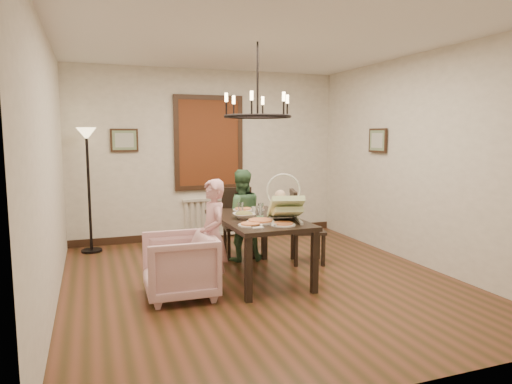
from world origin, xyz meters
TOP-DOWN VIEW (x-y plane):
  - room_shell at (0.00, 0.37)m, footprint 4.51×5.00m
  - dining_table at (0.00, 0.14)m, footprint 0.92×1.61m
  - chair_far at (0.09, 1.14)m, footprint 0.49×0.49m
  - chair_right at (0.87, 0.51)m, footprint 0.55×0.55m
  - armchair at (-1.01, -0.20)m, footprint 0.79×0.77m
  - elderly_woman at (-0.63, -0.16)m, footprint 0.28×0.40m
  - seated_man at (0.05, 0.95)m, footprint 0.55×0.45m
  - baby_bouncer at (0.21, -0.22)m, footprint 0.56×0.67m
  - salad_bowl at (-0.17, 0.13)m, footprint 0.31×0.31m
  - pizza_platter at (-0.08, -0.19)m, footprint 0.31×0.31m
  - drinking_glass at (0.03, 0.14)m, footprint 0.07×0.07m
  - window_blinds at (0.00, 2.46)m, footprint 1.00×0.03m
  - radiator at (0.00, 2.48)m, footprint 0.92×0.12m
  - picture_back at (-1.35, 2.47)m, footprint 0.42×0.03m
  - picture_right at (2.21, 0.90)m, footprint 0.03×0.42m
  - floor_lamp at (-1.90, 2.15)m, footprint 0.30×0.30m
  - chandelier at (0.00, 0.14)m, footprint 0.80×0.80m

SIDE VIEW (x-z plane):
  - armchair at x=-1.01m, z-range 0.00..0.69m
  - radiator at x=0.00m, z-range 0.04..0.66m
  - chair_far at x=0.09m, z-range 0.00..0.99m
  - chair_right at x=0.87m, z-range 0.00..1.01m
  - elderly_woman at x=-0.63m, z-range 0.00..1.04m
  - seated_man at x=0.05m, z-range 0.00..1.05m
  - dining_table at x=0.00m, z-range 0.29..1.03m
  - pizza_platter at x=-0.08m, z-range 0.75..0.79m
  - salad_bowl at x=-0.17m, z-range 0.75..0.82m
  - drinking_glass at x=0.03m, z-range 0.75..0.88m
  - floor_lamp at x=-1.90m, z-range 0.00..1.80m
  - baby_bouncer at x=0.21m, z-range 0.75..1.13m
  - room_shell at x=0.00m, z-range -0.01..2.80m
  - window_blinds at x=0.00m, z-range 0.90..2.30m
  - picture_back at x=-1.35m, z-range 1.47..1.83m
  - picture_right at x=2.21m, z-range 1.47..1.83m
  - chandelier at x=0.00m, z-range 1.93..1.97m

